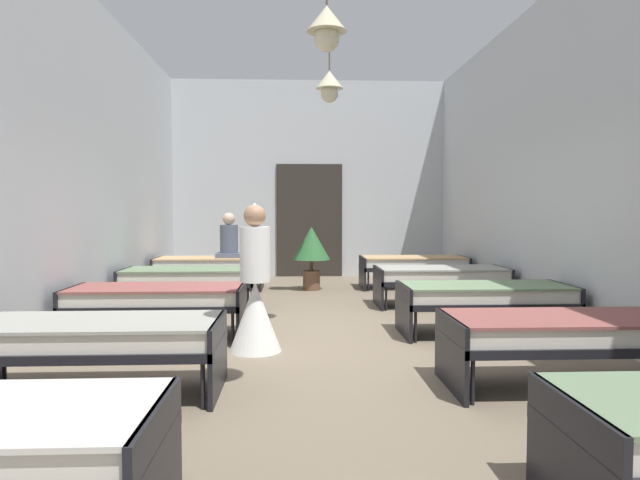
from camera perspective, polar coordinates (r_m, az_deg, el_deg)
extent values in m
cube|color=#7A6B56|center=(6.34, 0.31, -10.27)|extent=(6.38, 12.07, 0.10)
cube|color=silver|center=(12.02, -1.12, 6.27)|extent=(6.18, 0.20, 4.17)
cube|color=silver|center=(6.75, -26.25, 8.49)|extent=(0.20, 11.47, 4.17)
cube|color=silver|center=(7.02, 25.75, 8.27)|extent=(0.20, 11.47, 4.17)
cube|color=#2D2823|center=(11.88, -1.10, 2.02)|extent=(1.40, 0.06, 2.40)
cone|color=beige|center=(6.52, 0.69, 21.80)|extent=(0.44, 0.44, 0.28)
sphere|color=beige|center=(6.45, 0.69, 19.94)|extent=(0.28, 0.28, 0.28)
cylinder|color=brown|center=(9.20, 0.98, 18.73)|extent=(0.02, 0.02, 0.55)
cone|color=beige|center=(9.09, 0.97, 16.14)|extent=(0.44, 0.44, 0.28)
sphere|color=beige|center=(9.04, 0.97, 14.78)|extent=(0.28, 0.28, 0.28)
cylinder|color=black|center=(3.06, -15.77, -20.97)|extent=(0.03, 0.03, 0.34)
cube|color=black|center=(2.68, -16.34, -21.84)|extent=(0.04, 0.84, 0.57)
cylinder|color=black|center=(3.25, 22.23, -19.58)|extent=(0.03, 0.03, 0.34)
cube|color=black|center=(2.89, 24.33, -20.11)|extent=(0.04, 0.84, 0.57)
cylinder|color=black|center=(5.35, -29.68, -10.76)|extent=(0.03, 0.03, 0.34)
cylinder|color=black|center=(4.14, -11.94, -14.43)|extent=(0.03, 0.03, 0.34)
cylinder|color=black|center=(4.83, -10.53, -11.89)|extent=(0.03, 0.03, 0.34)
cube|color=black|center=(4.64, -22.06, -10.07)|extent=(1.90, 0.84, 0.07)
cube|color=black|center=(4.45, -10.42, -11.64)|extent=(0.04, 0.84, 0.57)
cube|color=silver|center=(4.62, -22.08, -8.80)|extent=(1.82, 0.78, 0.14)
cube|color=#9E9E93|center=(4.60, -22.11, -7.80)|extent=(1.86, 0.82, 0.02)
cylinder|color=black|center=(4.29, 15.40, -13.87)|extent=(0.03, 0.03, 0.34)
cylinder|color=black|center=(4.95, 12.77, -11.53)|extent=(0.03, 0.03, 0.34)
cube|color=black|center=(4.89, 23.98, -9.45)|extent=(1.90, 0.84, 0.07)
cube|color=black|center=(4.57, 13.27, -11.25)|extent=(0.04, 0.84, 0.57)
cube|color=silver|center=(4.86, 24.01, -8.24)|extent=(1.82, 0.78, 0.14)
cube|color=#8C4C47|center=(4.85, 24.03, -7.29)|extent=(1.86, 0.82, 0.02)
cylinder|color=black|center=(6.40, -24.82, -8.42)|extent=(0.03, 0.03, 0.34)
cylinder|color=black|center=(7.06, -22.60, -7.32)|extent=(0.03, 0.03, 0.34)
cylinder|color=black|center=(5.97, -8.96, -8.99)|extent=(0.03, 0.03, 0.34)
cylinder|color=black|center=(6.67, -8.27, -7.71)|extent=(0.03, 0.03, 0.34)
cube|color=black|center=(6.43, -16.39, -6.35)|extent=(1.90, 0.84, 0.07)
cube|color=black|center=(6.73, -24.15, -6.84)|extent=(0.04, 0.84, 0.57)
cube|color=black|center=(6.29, -8.05, -7.27)|extent=(0.04, 0.84, 0.57)
cube|color=silver|center=(6.41, -16.41, -5.42)|extent=(1.82, 0.78, 0.14)
cube|color=#8C4C47|center=(6.40, -16.42, -4.69)|extent=(1.86, 0.82, 0.02)
cylinder|color=black|center=(6.07, 9.78, -8.79)|extent=(0.03, 0.03, 0.34)
cylinder|color=black|center=(6.76, 8.46, -7.56)|extent=(0.03, 0.03, 0.34)
cylinder|color=black|center=(6.66, 24.71, -7.97)|extent=(0.03, 0.03, 0.34)
cylinder|color=black|center=(7.29, 22.10, -6.97)|extent=(0.03, 0.03, 0.34)
cube|color=black|center=(6.61, 16.55, -6.10)|extent=(1.90, 0.84, 0.07)
cube|color=black|center=(6.38, 8.56, -7.13)|extent=(0.04, 0.84, 0.57)
cube|color=black|center=(6.98, 23.81, -6.48)|extent=(0.04, 0.84, 0.57)
cube|color=silver|center=(6.59, 16.56, -5.20)|extent=(1.82, 0.78, 0.14)
cube|color=slate|center=(6.58, 16.57, -4.49)|extent=(1.86, 0.82, 0.02)
cylinder|color=black|center=(8.16, -19.75, -5.88)|extent=(0.03, 0.03, 0.34)
cylinder|color=black|center=(8.84, -18.38, -5.18)|extent=(0.03, 0.03, 0.34)
cylinder|color=black|center=(7.83, -7.42, -6.10)|extent=(0.03, 0.03, 0.34)
cylinder|color=black|center=(8.54, -7.01, -5.34)|extent=(0.03, 0.03, 0.34)
cube|color=black|center=(8.27, -13.25, -4.23)|extent=(1.90, 0.84, 0.07)
cube|color=black|center=(8.50, -19.44, -4.73)|extent=(0.04, 0.84, 0.57)
cube|color=black|center=(8.16, -6.79, -4.89)|extent=(0.04, 0.84, 0.57)
cube|color=silver|center=(8.26, -13.26, -3.51)|extent=(1.82, 0.78, 0.14)
cube|color=slate|center=(8.25, -13.27, -2.94)|extent=(1.86, 0.82, 0.02)
cylinder|color=black|center=(7.91, 6.81, -6.01)|extent=(0.03, 0.03, 0.34)
cylinder|color=black|center=(8.61, 6.02, -5.26)|extent=(0.03, 0.03, 0.34)
cylinder|color=black|center=(8.37, 18.71, -5.65)|extent=(0.03, 0.03, 0.34)
cylinder|color=black|center=(9.03, 17.04, -4.99)|extent=(0.03, 0.03, 0.34)
cube|color=black|center=(8.41, 12.29, -4.10)|extent=(1.90, 0.84, 0.07)
cube|color=black|center=(8.23, 5.99, -4.82)|extent=(0.04, 0.84, 0.57)
cube|color=black|center=(8.70, 18.22, -4.53)|extent=(0.04, 0.84, 0.57)
cube|color=silver|center=(8.40, 12.29, -3.39)|extent=(1.82, 0.78, 0.14)
cube|color=#9E9E93|center=(8.39, 12.30, -2.83)|extent=(1.86, 0.82, 0.02)
cylinder|color=black|center=(9.97, -16.53, -4.23)|extent=(0.03, 0.03, 0.34)
cylinder|color=black|center=(10.67, -15.60, -3.75)|extent=(0.03, 0.03, 0.34)
cylinder|color=black|center=(9.70, -6.48, -4.32)|extent=(0.03, 0.03, 0.34)
cylinder|color=black|center=(10.42, -6.21, -3.82)|extent=(0.03, 0.03, 0.34)
cube|color=black|center=(10.13, -11.27, -2.89)|extent=(1.90, 0.84, 0.07)
cube|color=black|center=(10.32, -16.39, -3.33)|extent=(0.04, 0.84, 0.57)
cube|color=black|center=(10.04, -6.00, -3.40)|extent=(0.04, 0.84, 0.57)
cube|color=white|center=(10.12, -11.28, -2.29)|extent=(1.82, 0.78, 0.14)
cube|color=tan|center=(10.11, -11.28, -1.83)|extent=(1.86, 0.82, 0.02)
cylinder|color=black|center=(9.77, 4.98, -4.27)|extent=(0.03, 0.03, 0.34)
cylinder|color=black|center=(10.47, 4.46, -3.77)|extent=(0.03, 0.03, 0.34)
cylinder|color=black|center=(10.14, 14.79, -4.09)|extent=(0.03, 0.03, 0.34)
cylinder|color=black|center=(10.83, 13.65, -3.63)|extent=(0.03, 0.03, 0.34)
cube|color=black|center=(10.24, 9.55, -2.80)|extent=(1.90, 0.84, 0.07)
cube|color=black|center=(10.10, 4.37, -3.36)|extent=(0.04, 0.84, 0.57)
cube|color=black|center=(10.49, 14.53, -3.21)|extent=(0.04, 0.84, 0.57)
cube|color=white|center=(10.23, 9.55, -2.22)|extent=(1.82, 0.78, 0.14)
cube|color=tan|center=(10.23, 9.56, -1.76)|extent=(1.86, 0.82, 0.02)
cone|color=white|center=(5.64, -6.66, -7.80)|extent=(0.52, 0.52, 0.70)
cylinder|color=white|center=(5.56, -6.70, -1.47)|extent=(0.30, 0.30, 0.55)
sphere|color=#A87A5B|center=(5.54, -6.72, 2.50)|extent=(0.22, 0.22, 0.22)
cone|color=white|center=(5.54, -6.73, 3.30)|extent=(0.18, 0.18, 0.10)
cylinder|color=#515B70|center=(10.05, -9.32, -0.12)|extent=(0.32, 0.32, 0.58)
cube|color=#515B70|center=(10.07, -9.31, -1.54)|extent=(0.44, 0.44, 0.08)
sphere|color=beige|center=(10.04, -9.34, 2.16)|extent=(0.22, 0.22, 0.22)
cylinder|color=brown|center=(9.89, -0.88, -4.16)|extent=(0.30, 0.30, 0.34)
cylinder|color=brown|center=(9.86, -0.88, -2.59)|extent=(0.06, 0.06, 0.20)
cone|color=#2D6633|center=(9.83, -0.89, -0.31)|extent=(0.66, 0.66, 0.58)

